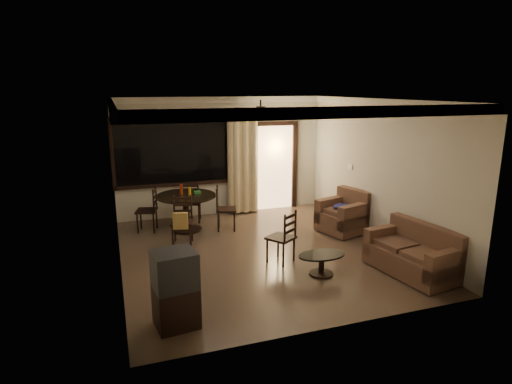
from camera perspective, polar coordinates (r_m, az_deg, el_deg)
name	(u,v)px	position (r m, az deg, el deg)	size (l,w,h in m)	color
ground	(260,252)	(8.11, 0.57, -8.00)	(5.50, 5.50, 0.00)	#7F6651
room_shell	(259,142)	(9.47, 0.40, 6.64)	(5.50, 6.70, 5.50)	beige
dining_table	(186,202)	(9.25, -9.27, -1.38)	(1.26, 1.26, 1.01)	black
dining_chair_west	(148,218)	(9.46, -14.25, -3.40)	(0.52, 0.52, 0.95)	black
dining_chair_east	(226,217)	(9.28, -4.05, -3.33)	(0.52, 0.52, 0.95)	black
dining_chair_south	(182,229)	(8.52, -9.79, -4.93)	(0.52, 0.56, 0.95)	black
dining_chair_north	(192,210)	(9.91, -8.55, -2.34)	(0.52, 0.52, 0.95)	black
tv_cabinet	(175,289)	(5.68, -10.69, -12.58)	(0.59, 0.54, 1.02)	black
sofa	(414,255)	(7.61, 20.34, -7.84)	(1.00, 1.59, 0.80)	#41261E
armchair	(345,215)	(9.31, 11.74, -3.03)	(1.07, 1.07, 0.87)	#41261E
coffee_table	(322,261)	(7.19, 8.74, -9.07)	(0.81, 0.49, 0.35)	black
side_chair	(281,247)	(7.58, 3.39, -7.32)	(0.58, 0.58, 0.95)	black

